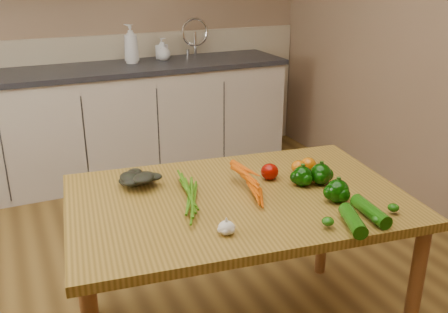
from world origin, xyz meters
TOP-DOWN VIEW (x-y plane):
  - room at (0.00, 0.17)m, footprint 4.04×5.04m
  - counter_run at (0.21, 2.19)m, footprint 2.84×0.64m
  - table at (0.25, -0.00)m, footprint 1.48×1.05m
  - soap_bottle_a at (0.40, 2.26)m, footprint 0.16×0.16m
  - soap_bottle_b at (0.67, 2.34)m, footprint 0.11×0.11m
  - soap_bottle_c at (0.67, 2.28)m, footprint 0.15×0.15m
  - carrot_bunch at (0.23, 0.02)m, footprint 0.28×0.23m
  - leafy_greens at (-0.09, 0.24)m, footprint 0.20×0.18m
  - garlic_bulb at (0.08, -0.27)m, footprint 0.06×0.06m
  - pepper_a at (0.55, -0.02)m, footprint 0.09×0.09m
  - pepper_b at (0.64, -0.04)m, footprint 0.09×0.09m
  - pepper_c at (0.60, -0.21)m, footprint 0.09×0.09m
  - tomato_a at (0.46, 0.10)m, footprint 0.08×0.08m
  - tomato_b at (0.61, 0.10)m, footprint 0.07×0.07m
  - tomato_c at (0.67, 0.11)m, footprint 0.07×0.07m
  - zucchini_a at (0.63, -0.38)m, footprint 0.08×0.21m
  - zucchini_b at (0.52, -0.41)m, footprint 0.12×0.19m

SIDE VIEW (x-z plane):
  - counter_run at x=0.21m, z-range -0.11..1.03m
  - table at x=0.25m, z-range 0.29..1.03m
  - garlic_bulb at x=0.08m, z-range 0.74..0.79m
  - zucchini_a at x=0.63m, z-range 0.74..0.80m
  - zucchini_b at x=0.52m, z-range 0.74..0.80m
  - tomato_b at x=0.61m, z-range 0.74..0.80m
  - tomato_c at x=0.67m, z-range 0.74..0.81m
  - carrot_bunch at x=0.23m, z-range 0.74..0.81m
  - tomato_a at x=0.46m, z-range 0.74..0.81m
  - pepper_a at x=0.55m, z-range 0.74..0.83m
  - pepper_b at x=0.64m, z-range 0.74..0.83m
  - pepper_c at x=0.60m, z-range 0.74..0.84m
  - leafy_greens at x=-0.09m, z-range 0.74..0.84m
  - soap_bottle_c at x=0.67m, z-range 0.90..1.04m
  - soap_bottle_b at x=0.67m, z-range 0.90..1.07m
  - soap_bottle_a at x=0.40m, z-range 0.90..1.20m
  - room at x=0.00m, z-range -0.07..2.57m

